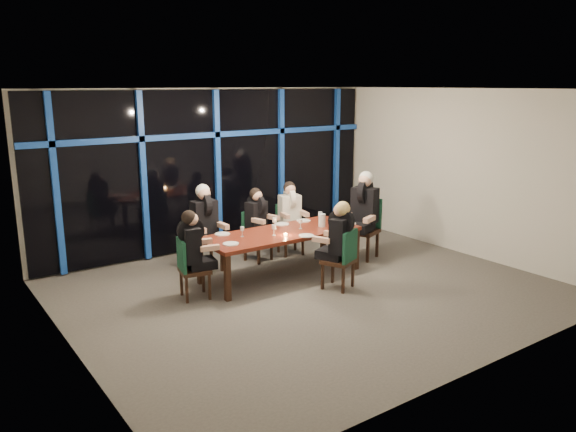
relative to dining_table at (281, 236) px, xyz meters
The scene contains 29 objects.
room 1.56m from the dining_table, 90.00° to the right, with size 7.04×7.00×3.02m.
window_wall 2.30m from the dining_table, 89.70° to the left, with size 6.86×0.43×2.94m.
dining_table is the anchor object (origin of this frame).
chair_far_left 1.36m from the dining_table, 129.30° to the left, with size 0.47×0.47×1.00m.
chair_far_mid 1.03m from the dining_table, 82.66° to the left, with size 0.50×0.50×0.89m.
chair_far_right 1.33m from the dining_table, 49.07° to the left, with size 0.51×0.51×0.92m.
chair_end_left 1.65m from the dining_table, behind, with size 0.49×0.49×0.90m.
chair_end_right 1.85m from the dining_table, ahead, with size 0.65×0.65×1.07m.
chair_near_mid 1.13m from the dining_table, 67.16° to the right, with size 0.57×0.57×0.93m.
diner_far_left 1.32m from the dining_table, 131.66° to the left, with size 0.50×0.62×0.98m.
diner_far_mid 0.96m from the dining_table, 80.95° to the left, with size 0.51×0.60×0.87m.
diner_far_right 1.27m from the dining_table, 47.34° to the left, with size 0.51×0.61×0.90m.
diner_end_left 1.58m from the dining_table, behind, with size 0.60×0.50×0.88m.
diner_end_right 1.80m from the dining_table, ahead, with size 0.73×0.66×1.04m.
diner_near_mid 1.06m from the dining_table, 67.22° to the right, with size 0.59×0.64×0.91m.
plate_far_left 0.94m from the dining_table, 154.87° to the left, with size 0.24×0.24×0.01m, color white.
plate_far_mid 0.48m from the dining_table, 52.98° to the left, with size 0.24×0.24×0.01m, color white.
plate_far_right 0.82m from the dining_table, 26.71° to the left, with size 0.24×0.24×0.01m, color white.
plate_end_left 1.03m from the dining_table, behind, with size 0.24×0.24×0.01m, color white.
plate_end_right 1.27m from the dining_table, 10.95° to the right, with size 0.24×0.24×0.01m, color white.
plate_near_mid 0.49m from the dining_table, 68.21° to the right, with size 0.24×0.24×0.01m, color white.
wine_bottle 1.00m from the dining_table, 12.25° to the right, with size 0.07×0.07×0.31m.
water_pitcher 0.79m from the dining_table, ahead, with size 0.13×0.12×0.21m.
tea_light 0.25m from the dining_table, 106.32° to the right, with size 0.05×0.05×0.03m, color #FFAF4C.
wine_glass_a 0.31m from the dining_table, 150.82° to the right, with size 0.07×0.07×0.17m.
wine_glass_b 0.30m from the dining_table, 83.13° to the left, with size 0.07×0.07×0.19m.
wine_glass_c 0.42m from the dining_table, ahead, with size 0.06×0.06×0.16m.
wine_glass_d 0.69m from the dining_table, behind, with size 0.06×0.06×0.16m.
wine_glass_e 0.94m from the dining_table, ahead, with size 0.07×0.07×0.19m.
Camera 1 is at (-4.95, -6.39, 3.08)m, focal length 35.00 mm.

